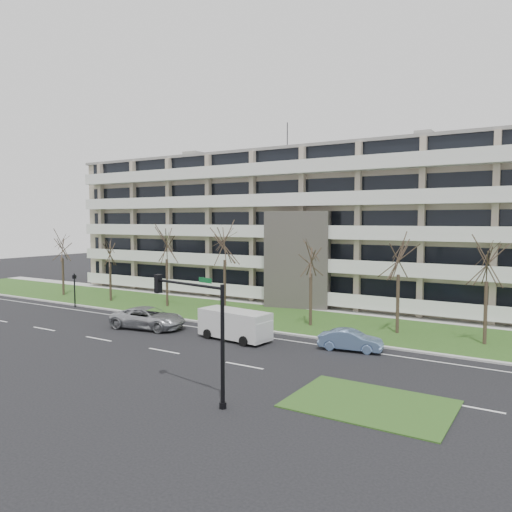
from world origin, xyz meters
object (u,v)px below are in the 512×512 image
Objects in this scene: blue_sedan at (351,340)px; pedestrian_signal at (75,286)px; traffic_signal at (198,321)px; white_van at (235,322)px; silver_pickup at (148,318)px.

pedestrian_signal reaches higher than blue_sedan.
traffic_signal reaches higher than blue_sedan.
traffic_signal is at bearing -57.11° from white_van.
silver_pickup is 1.06× the size of white_van.
pedestrian_signal is (-24.96, 12.95, -1.62)m from traffic_signal.
blue_sedan is at bearing 87.50° from traffic_signal.
silver_pickup is 15.46m from blue_sedan.
white_van is at bearing -12.03° from pedestrian_signal.
pedestrian_signal reaches higher than white_van.
silver_pickup is at bearing 88.22° from blue_sedan.
blue_sedan is 0.70× the size of traffic_signal.
silver_pickup is at bearing 152.65° from traffic_signal.
blue_sedan is (15.32, 2.00, -0.15)m from silver_pickup.
traffic_signal is at bearing -137.35° from silver_pickup.
white_van is 0.96× the size of traffic_signal.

